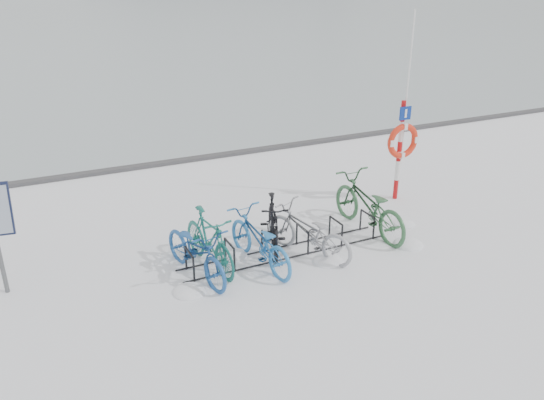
% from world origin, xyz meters
% --- Properties ---
extents(ground, '(900.00, 900.00, 0.00)m').
position_xyz_m(ground, '(0.00, 0.00, 0.00)').
color(ground, white).
rests_on(ground, ground).
extents(quay_edge, '(400.00, 0.25, 0.10)m').
position_xyz_m(quay_edge, '(0.00, 5.90, 0.05)').
color(quay_edge, '#3F3F42').
rests_on(quay_edge, ground).
extents(bike_rack, '(4.00, 0.48, 0.46)m').
position_xyz_m(bike_rack, '(0.00, 0.00, 0.18)').
color(bike_rack, black).
rests_on(bike_rack, ground).
extents(lifebuoy_station, '(0.79, 0.22, 4.10)m').
position_xyz_m(lifebuoy_station, '(3.48, 1.20, 1.37)').
color(lifebuoy_station, '#B10E11').
rests_on(lifebuoy_station, ground).
extents(bike_0, '(1.02, 1.97, 0.98)m').
position_xyz_m(bike_0, '(-1.69, -0.03, 0.49)').
color(bike_0, '#1E4E92').
rests_on(bike_0, ground).
extents(bike_1, '(0.73, 1.80, 1.05)m').
position_xyz_m(bike_1, '(-1.38, 0.17, 0.53)').
color(bike_1, '#18675C').
rests_on(bike_1, ground).
extents(bike_2, '(0.92, 1.96, 0.99)m').
position_xyz_m(bike_2, '(-0.59, -0.15, 0.49)').
color(bike_2, '#2A75BC').
rests_on(bike_2, ground).
extents(bike_3, '(1.03, 1.73, 1.01)m').
position_xyz_m(bike_3, '(-0.08, 0.32, 0.50)').
color(bike_3, black).
rests_on(bike_3, ground).
extents(bike_4, '(1.35, 1.96, 0.97)m').
position_xyz_m(bike_4, '(0.36, -0.21, 0.49)').
color(bike_4, '#98999F').
rests_on(bike_4, ground).
extents(bike_5, '(0.85, 2.22, 1.15)m').
position_xyz_m(bike_5, '(1.91, 0.15, 0.58)').
color(bike_5, '#305E39').
rests_on(bike_5, ground).
extents(snow_drifts, '(5.25, 1.88, 0.20)m').
position_xyz_m(snow_drifts, '(0.56, -0.27, 0.00)').
color(snow_drifts, white).
rests_on(snow_drifts, ground).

